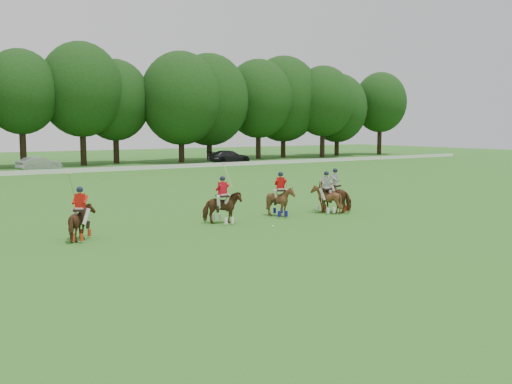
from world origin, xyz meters
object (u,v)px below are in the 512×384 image
car_mid (39,164)px  polo_ball (273,226)px  polo_red_a (81,221)px  polo_red_c (280,201)px  polo_red_b (223,207)px  car_right (229,157)px  polo_stripe_a (335,196)px  polo_stripe_b (326,198)px

car_mid → polo_ball: size_ratio=48.46×
polo_red_a → polo_red_c: (10.16, 0.60, 0.04)m
car_mid → polo_red_b: polo_red_b is taller
car_right → polo_red_c: polo_red_c is taller
car_mid → polo_stripe_a: bearing=173.0°
polo_red_b → polo_stripe_b: polo_red_b is taller
polo_red_c → polo_stripe_b: size_ratio=1.02×
car_mid → polo_red_c: (3.20, -37.80, 0.08)m
car_mid → polo_stripe_b: 38.66m
polo_stripe_b → polo_ball: size_ratio=24.43×
car_mid → polo_red_c: 37.93m
polo_stripe_a → car_mid: bearing=99.6°
car_right → polo_red_c: bearing=156.5°
car_mid → polo_ball: bearing=165.0°
car_mid → polo_red_b: bearing=162.9°
polo_red_a → polo_ball: polo_red_a is taller
polo_red_a → polo_stripe_b: bearing=0.8°
polo_stripe_b → polo_ball: bearing=-158.2°
polo_red_c → car_right: bearing=62.8°
polo_red_b → polo_ball: (1.43, -2.01, -0.74)m
car_right → polo_ball: size_ratio=60.07×
car_mid → polo_red_b: size_ratio=1.58×
polo_red_a → polo_red_c: size_ratio=1.19×
polo_stripe_b → polo_ball: 5.11m
car_right → polo_stripe_b: 41.75m
car_right → polo_red_b: size_ratio=1.95×
car_right → polo_red_a: polo_red_a is taller
car_mid → polo_red_a: size_ratio=1.62×
car_right → polo_stripe_b: bearing=159.9°
polo_red_c → polo_ball: polo_red_c is taller
polo_red_c → polo_ball: bearing=-132.1°
car_right → polo_red_b: 44.45m
polo_red_b → polo_stripe_b: 6.13m
car_mid → polo_ball: car_mid is taller
car_right → polo_ball: (-21.49, -40.10, -0.74)m
polo_stripe_a → polo_ball: (-5.33, -1.92, -0.79)m
polo_red_a → polo_stripe_a: size_ratio=1.16×
polo_red_a → polo_red_b: (6.65, 0.32, 0.02)m
polo_red_a → polo_red_b: size_ratio=0.97×
car_mid → polo_stripe_a: (6.46, -38.18, 0.12)m
car_mid → polo_stripe_a: size_ratio=1.88×
polo_red_b → polo_ball: bearing=-54.5°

